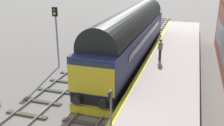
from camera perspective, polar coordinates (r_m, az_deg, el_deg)
The scene contains 8 objects.
ground_plane at distance 17.04m, azimuth -1.01°, elevation -6.63°, with size 140.00×140.00×0.00m, color slate.
track_main at distance 17.02m, azimuth -1.01°, elevation -6.46°, with size 2.50×60.00×0.15m.
track_adjacent_west at distance 18.26m, azimuth -11.07°, elevation -4.97°, with size 2.50×60.00×0.15m.
station_platform at distance 16.15m, azimuth 11.26°, elevation -6.59°, with size 4.00×44.00×1.01m.
diesel_locomotive at distance 22.01m, azimuth 4.23°, elevation 6.22°, with size 2.74×18.65×4.68m.
signal_post_far at distance 21.26m, azimuth -12.04°, elevation 6.85°, with size 0.44×0.22×4.89m.
platform_number_sign at distance 10.31m, azimuth -0.30°, elevation -9.81°, with size 0.10×0.44×2.19m.
waiting_passenger at distance 20.21m, azimuth 10.51°, elevation 3.31°, with size 0.46×0.46×1.64m.
Camera 1 is at (4.89, -14.52, 7.47)m, focal length 41.89 mm.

